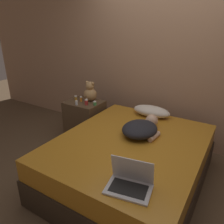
{
  "coord_description": "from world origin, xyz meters",
  "views": [
    {
      "loc": [
        0.95,
        -1.93,
        1.76
      ],
      "look_at": [
        -0.39,
        0.24,
        0.74
      ],
      "focal_mm": 35.0,
      "sensor_mm": 36.0,
      "label": 1
    }
  ],
  "objects": [
    {
      "name": "bed",
      "position": [
        0.0,
        0.0,
        0.27
      ],
      "size": [
        1.55,
        1.88,
        0.56
      ],
      "color": "#2D2319",
      "rests_on": "ground_plane"
    },
    {
      "name": "wall_back",
      "position": [
        0.0,
        1.22,
        1.3
      ],
      "size": [
        8.0,
        0.06,
        2.6
      ],
      "color": "tan",
      "rests_on": "ground_plane"
    },
    {
      "name": "nightstand",
      "position": [
        -1.11,
        0.57,
        0.32
      ],
      "size": [
        0.54,
        0.45,
        0.64
      ],
      "color": "brown",
      "rests_on": "ground_plane"
    },
    {
      "name": "teddy_bear",
      "position": [
        -1.06,
        0.67,
        0.77
      ],
      "size": [
        0.2,
        0.2,
        0.31
      ],
      "color": "tan",
      "rests_on": "nightstand"
    },
    {
      "name": "ground_plane",
      "position": [
        0.0,
        0.0,
        0.0
      ],
      "size": [
        12.0,
        12.0,
        0.0
      ],
      "primitive_type": "plane",
      "color": "brown"
    },
    {
      "name": "bottle_amber",
      "position": [
        -1.25,
        0.55,
        0.68
      ],
      "size": [
        0.04,
        0.04,
        0.08
      ],
      "color": "gold",
      "rests_on": "nightstand"
    },
    {
      "name": "bottle_clear",
      "position": [
        -1.11,
        0.4,
        0.67
      ],
      "size": [
        0.04,
        0.04,
        0.07
      ],
      "color": "silver",
      "rests_on": "nightstand"
    },
    {
      "name": "bottle_orange",
      "position": [
        -1.16,
        0.56,
        0.68
      ],
      "size": [
        0.03,
        0.03,
        0.08
      ],
      "color": "orange",
      "rests_on": "nightstand"
    },
    {
      "name": "bottle_red",
      "position": [
        -0.99,
        0.48,
        0.68
      ],
      "size": [
        0.05,
        0.05,
        0.09
      ],
      "color": "#B72D2D",
      "rests_on": "nightstand"
    },
    {
      "name": "laptop",
      "position": [
        0.34,
        -0.67,
        0.61
      ],
      "size": [
        0.39,
        0.3,
        0.24
      ],
      "rotation": [
        0.0,
        0.0,
        0.18
      ],
      "color": "silver",
      "rests_on": "bed"
    },
    {
      "name": "pillow",
      "position": [
        -0.07,
        0.78,
        0.63
      ],
      "size": [
        0.53,
        0.26,
        0.15
      ],
      "color": "beige",
      "rests_on": "bed"
    },
    {
      "name": "bottle_green",
      "position": [
        -0.87,
        0.53,
        0.67
      ],
      "size": [
        0.05,
        0.05,
        0.06
      ],
      "color": "#3D8E4C",
      "rests_on": "nightstand"
    },
    {
      "name": "person_lying",
      "position": [
        0.04,
        0.2,
        0.63
      ],
      "size": [
        0.43,
        0.62,
        0.16
      ],
      "rotation": [
        0.0,
        0.0,
        -0.09
      ],
      "color": "black",
      "rests_on": "bed"
    }
  ]
}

